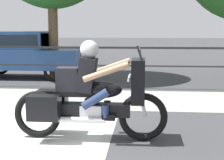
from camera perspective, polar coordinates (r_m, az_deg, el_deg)
The scene contains 6 objects.
ground_plane at distance 5.52m, azimuth -14.53°, elevation -10.13°, with size 120.00×120.00×0.00m, color #38383A.
sidewalk_band at distance 8.68m, azimuth -6.94°, elevation -3.05°, with size 44.00×2.40×0.01m, color #99968E.
crosswalk_band at distance 5.39m, azimuth -16.83°, elevation -10.62°, with size 2.96×6.00×0.01m, color silver.
fence_railing at distance 10.05m, azimuth -5.16°, elevation 4.08°, with size 36.00×0.05×1.22m.
motorcycle at distance 5.37m, azimuth -3.80°, elevation -2.57°, with size 2.44×0.76×1.57m.
parked_car at distance 12.62m, azimuth -14.72°, elevation 4.61°, with size 4.03×1.71×1.64m.
Camera 1 is at (1.83, -4.91, 1.74)m, focal length 55.00 mm.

